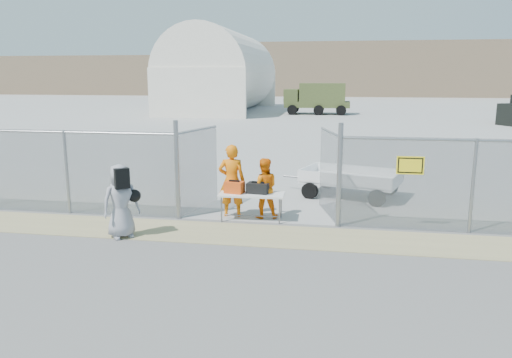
% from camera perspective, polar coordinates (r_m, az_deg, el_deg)
% --- Properties ---
extents(ground, '(160.00, 160.00, 0.00)m').
position_cam_1_polar(ground, '(10.55, -1.85, -8.07)').
color(ground, '#575656').
extents(tarmac_inside, '(160.00, 80.00, 0.01)m').
position_cam_1_polar(tarmac_inside, '(51.88, 7.55, 7.75)').
color(tarmac_inside, '#9D9D9A').
rests_on(tarmac_inside, ground).
extents(dirt_strip, '(44.00, 1.60, 0.01)m').
position_cam_1_polar(dirt_strip, '(11.48, -0.85, -6.36)').
color(dirt_strip, tan).
rests_on(dirt_strip, ground).
extents(distant_hills, '(140.00, 6.00, 9.00)m').
position_cam_1_polar(distant_hills, '(87.77, 11.95, 12.16)').
color(distant_hills, '#7F684F').
rests_on(distant_hills, ground).
extents(chain_link_fence, '(40.00, 0.20, 2.20)m').
position_cam_1_polar(chain_link_fence, '(12.14, 0.00, 0.00)').
color(chain_link_fence, gray).
rests_on(chain_link_fence, ground).
extents(quonset_hangar, '(9.00, 18.00, 8.00)m').
position_cam_1_polar(quonset_hangar, '(51.15, -3.95, 12.24)').
color(quonset_hangar, white).
rests_on(quonset_hangar, ground).
extents(folding_table, '(1.65, 0.74, 0.69)m').
position_cam_1_polar(folding_table, '(12.53, -0.49, -3.18)').
color(folding_table, white).
rests_on(folding_table, ground).
extents(orange_bag, '(0.51, 0.39, 0.29)m').
position_cam_1_polar(orange_bag, '(12.48, -2.49, -0.95)').
color(orange_bag, '#E84E13').
rests_on(orange_bag, folding_table).
extents(black_duffel, '(0.58, 0.39, 0.26)m').
position_cam_1_polar(black_duffel, '(12.44, 0.22, -1.04)').
color(black_duffel, black).
rests_on(black_duffel, folding_table).
extents(security_worker_left, '(0.73, 0.52, 1.87)m').
position_cam_1_polar(security_worker_left, '(12.74, -2.79, -0.20)').
color(security_worker_left, orange).
rests_on(security_worker_left, ground).
extents(security_worker_right, '(0.86, 0.73, 1.54)m').
position_cam_1_polar(security_worker_right, '(12.63, 0.88, -1.06)').
color(security_worker_right, orange).
rests_on(security_worker_right, ground).
extents(visitor, '(0.97, 0.93, 1.67)m').
position_cam_1_polar(visitor, '(11.49, -15.20, -2.47)').
color(visitor, gray).
rests_on(visitor, ground).
extents(utility_trailer, '(4.03, 2.89, 0.88)m').
position_cam_1_polar(utility_trailer, '(15.15, 10.77, -0.39)').
color(utility_trailer, white).
rests_on(utility_trailer, ground).
extents(military_truck, '(5.99, 2.30, 2.84)m').
position_cam_1_polar(military_truck, '(46.93, 7.01, 9.08)').
color(military_truck, '#485528').
rests_on(military_truck, ground).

